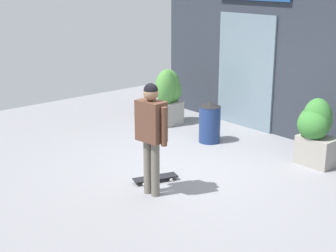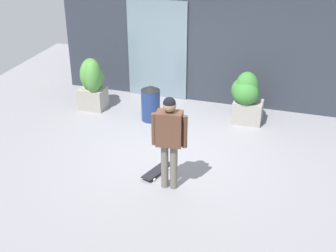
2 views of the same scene
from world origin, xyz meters
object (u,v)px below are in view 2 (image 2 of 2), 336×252
at_px(skateboarder, 169,134).
at_px(skateboard, 157,170).
at_px(planter_box_right, 93,81).
at_px(trash_bin, 151,103).
at_px(planter_box_left, 246,95).

distance_m(skateboarder, skateboard, 1.12).
distance_m(planter_box_right, trash_bin, 1.56).
bearing_deg(skateboarder, planter_box_left, -22.62).
bearing_deg(skateboard, trash_bin, 40.52).
bearing_deg(planter_box_right, skateboarder, -44.46).
relative_size(planter_box_left, trash_bin, 1.42).
bearing_deg(skateboard, skateboarder, -117.64).
bearing_deg(planter_box_right, skateboard, -44.22).
distance_m(skateboarder, planter_box_right, 3.84).
relative_size(skateboard, planter_box_left, 0.64).
distance_m(skateboard, planter_box_left, 2.96).
distance_m(skateboard, trash_bin, 2.30).
height_order(skateboard, planter_box_right, planter_box_right).
height_order(skateboarder, planter_box_left, skateboarder).
relative_size(skateboarder, planter_box_left, 1.46).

